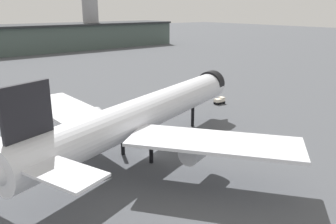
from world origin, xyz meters
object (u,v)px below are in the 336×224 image
object	(u,v)px
baggage_tug_wing	(220,100)
baggage_cart_trailing	(154,98)
service_truck_front	(17,113)
airliner_near_gate	(144,114)

from	to	relation	value
baggage_tug_wing	baggage_cart_trailing	world-z (taller)	baggage_tug_wing
service_truck_front	baggage_tug_wing	world-z (taller)	service_truck_front
service_truck_front	baggage_cart_trailing	xyz separation A→B (m)	(36.56, -7.32, -0.61)
airliner_near_gate	baggage_tug_wing	size ratio (longest dim) A/B	19.59
service_truck_front	baggage_tug_wing	xyz separation A→B (m)	(50.20, -21.02, -0.62)
service_truck_front	baggage_cart_trailing	distance (m)	37.29
service_truck_front	baggage_cart_trailing	size ratio (longest dim) A/B	2.07
service_truck_front	baggage_tug_wing	bearing A→B (deg)	50.48
baggage_tug_wing	baggage_cart_trailing	xyz separation A→B (m)	(-13.65, 13.70, 0.00)
baggage_cart_trailing	baggage_tug_wing	bearing A→B (deg)	-76.30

